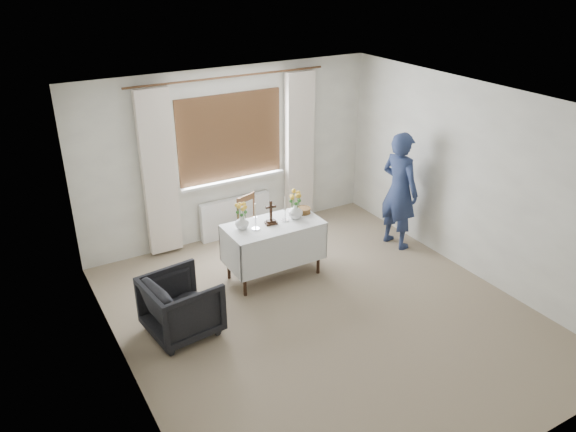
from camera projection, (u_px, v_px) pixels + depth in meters
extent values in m
plane|color=gray|center=(324.00, 315.00, 6.64)|extent=(5.00, 5.00, 0.00)
cube|color=white|center=(274.00, 250.00, 7.29)|extent=(1.24, 0.64, 0.76)
imported|color=black|center=(182.00, 306.00, 6.21)|extent=(0.84, 0.82, 0.69)
imported|color=navy|center=(399.00, 191.00, 7.90)|extent=(0.49, 0.67, 1.70)
cube|color=white|center=(235.00, 217.00, 8.41)|extent=(1.10, 0.10, 0.60)
imported|color=silver|center=(242.00, 222.00, 6.97)|extent=(0.19, 0.19, 0.18)
imported|color=silver|center=(295.00, 211.00, 7.24)|extent=(0.21, 0.21, 0.20)
cylinder|color=brown|center=(303.00, 210.00, 7.41)|extent=(0.24, 0.24, 0.07)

